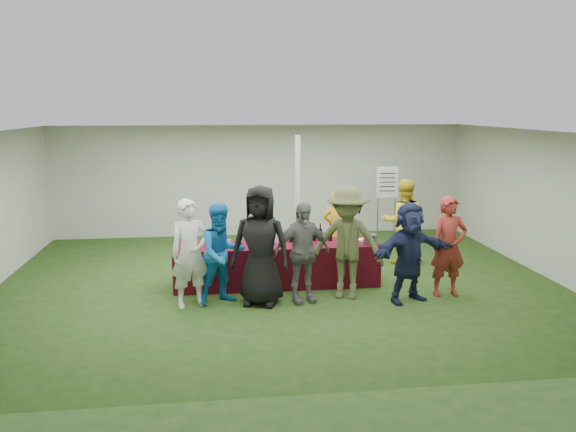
{
  "coord_description": "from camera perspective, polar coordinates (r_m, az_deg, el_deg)",
  "views": [
    {
      "loc": [
        -1.06,
        -9.65,
        3.15
      ],
      "look_at": [
        0.15,
        -0.07,
        1.25
      ],
      "focal_mm": 35.0,
      "sensor_mm": 36.0,
      "label": 1
    }
  ],
  "objects": [
    {
      "name": "staff_pourer",
      "position": [
        10.92,
        5.01,
        -1.44
      ],
      "size": [
        0.67,
        0.56,
        1.56
      ],
      "primitive_type": "imported",
      "rotation": [
        0.0,
        0.0,
        2.75
      ],
      "color": "gold",
      "rests_on": "ground"
    },
    {
      "name": "tent",
      "position": [
        11.11,
        0.97,
        1.81
      ],
      "size": [
        10.0,
        10.0,
        10.0
      ],
      "color": "white",
      "rests_on": "ground"
    },
    {
      "name": "serving_table",
      "position": [
        10.02,
        -1.14,
        -4.94
      ],
      "size": [
        3.6,
        0.8,
        0.75
      ],
      "primitive_type": "cube",
      "color": "#54070E",
      "rests_on": "ground"
    },
    {
      "name": "ground",
      "position": [
        10.2,
        -0.89,
        -6.84
      ],
      "size": [
        60.0,
        60.0,
        0.0
      ],
      "primitive_type": "plane",
      "color": "#284719",
      "rests_on": "ground"
    },
    {
      "name": "customer_6",
      "position": [
        9.73,
        16.0,
        -3.01
      ],
      "size": [
        0.64,
        0.44,
        1.69
      ],
      "primitive_type": "imported",
      "rotation": [
        0.0,
        0.0,
        0.05
      ],
      "color": "maroon",
      "rests_on": "ground"
    },
    {
      "name": "staff_back",
      "position": [
        11.52,
        11.6,
        -0.55
      ],
      "size": [
        0.94,
        0.79,
        1.73
      ],
      "primitive_type": "imported",
      "rotation": [
        0.0,
        0.0,
        2.97
      ],
      "color": "yellow",
      "rests_on": "ground"
    },
    {
      "name": "customer_4",
      "position": [
        9.27,
        6.01,
        -2.71
      ],
      "size": [
        1.38,
        1.08,
        1.88
      ],
      "primitive_type": "imported",
      "rotation": [
        0.0,
        0.0,
        -0.36
      ],
      "color": "#4C512C",
      "rests_on": "ground"
    },
    {
      "name": "water_bottle",
      "position": [
        9.98,
        -1.19,
        -2.17
      ],
      "size": [
        0.07,
        0.07,
        0.23
      ],
      "color": "silver",
      "rests_on": "serving_table"
    },
    {
      "name": "wine_list_sign",
      "position": [
        12.96,
        10.03,
        2.83
      ],
      "size": [
        0.5,
        0.03,
        1.8
      ],
      "color": "slate",
      "rests_on": "ground"
    },
    {
      "name": "customer_5",
      "position": [
        9.29,
        12.21,
        -3.62
      ],
      "size": [
        1.6,
        0.97,
        1.65
      ],
      "primitive_type": "imported",
      "rotation": [
        0.0,
        0.0,
        0.34
      ],
      "color": "#192043",
      "rests_on": "ground"
    },
    {
      "name": "customer_1",
      "position": [
        9.06,
        -6.72,
        -3.84
      ],
      "size": [
        0.98,
        0.89,
        1.64
      ],
      "primitive_type": "imported",
      "rotation": [
        0.0,
        0.0,
        0.42
      ],
      "color": "#156AB9",
      "rests_on": "ground"
    },
    {
      "name": "bar_towel",
      "position": [
        10.22,
        7.16,
        -2.44
      ],
      "size": [
        0.25,
        0.18,
        0.03
      ],
      "primitive_type": "cube",
      "color": "white",
      "rests_on": "serving_table"
    },
    {
      "name": "wine_bottles",
      "position": [
        10.11,
        2.31,
        -1.9
      ],
      "size": [
        0.79,
        0.17,
        0.32
      ],
      "color": "black",
      "rests_on": "serving_table"
    },
    {
      "name": "customer_2",
      "position": [
        8.94,
        -2.82,
        -3.01
      ],
      "size": [
        1.09,
        0.87,
        1.93
      ],
      "primitive_type": "imported",
      "rotation": [
        0.0,
        0.0,
        -0.31
      ],
      "color": "black",
      "rests_on": "ground"
    },
    {
      "name": "wine_glasses",
      "position": [
        9.61,
        -3.65,
        -2.66
      ],
      "size": [
        2.79,
        0.14,
        0.16
      ],
      "color": "silver",
      "rests_on": "serving_table"
    },
    {
      "name": "dump_bucket",
      "position": [
        9.99,
        8.32,
        -2.35
      ],
      "size": [
        0.24,
        0.24,
        0.18
      ],
      "primitive_type": "cylinder",
      "color": "slate",
      "rests_on": "serving_table"
    },
    {
      "name": "customer_0",
      "position": [
        8.98,
        -9.91,
        -3.77
      ],
      "size": [
        0.73,
        0.6,
        1.73
      ],
      "primitive_type": "imported",
      "rotation": [
        0.0,
        0.0,
        0.34
      ],
      "color": "silver",
      "rests_on": "ground"
    },
    {
      "name": "customer_3",
      "position": [
        9.06,
        1.42,
        -3.72
      ],
      "size": [
        1.04,
        0.64,
        1.66
      ],
      "primitive_type": "imported",
      "rotation": [
        0.0,
        0.0,
        0.25
      ],
      "color": "slate",
      "rests_on": "ground"
    }
  ]
}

